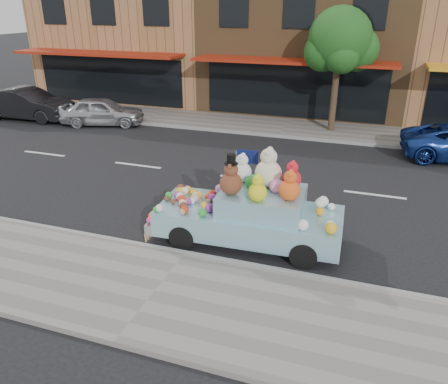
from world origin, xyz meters
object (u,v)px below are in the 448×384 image
at_px(car_dark, 27,104).
at_px(art_car, 251,211).
at_px(street_tree, 340,45).
at_px(car_silver, 102,111).

xyz_separation_m(car_dark, art_car, (13.47, -7.99, 0.06)).
bearing_deg(art_car, street_tree, 82.93).
distance_m(car_silver, car_dark, 4.04).
bearing_deg(car_silver, street_tree, -94.76).
distance_m(street_tree, car_silver, 10.93).
distance_m(car_silver, art_car, 12.53).
distance_m(street_tree, art_car, 10.82).
relative_size(car_dark, art_car, 1.00).
height_order(street_tree, car_dark, street_tree).
bearing_deg(car_dark, art_car, -122.52).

